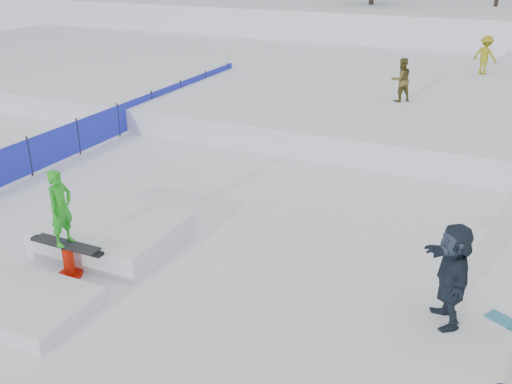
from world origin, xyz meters
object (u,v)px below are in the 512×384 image
at_px(safety_fence, 118,120).
at_px(walker_olive, 401,80).
at_px(jib_rail_feature, 89,248).
at_px(walker_ygreen, 485,55).
at_px(spectator_dark, 451,274).

distance_m(safety_fence, walker_olive, 9.49).
bearing_deg(jib_rail_feature, walker_ygreen, 72.65).
bearing_deg(spectator_dark, safety_fence, -140.81).
bearing_deg(safety_fence, walker_ygreen, 48.11).
xyz_separation_m(safety_fence, walker_olive, (7.86, 5.23, 0.98)).
bearing_deg(spectator_dark, walker_ygreen, 160.36).
distance_m(walker_olive, jib_rail_feature, 12.53).
bearing_deg(safety_fence, spectator_dark, -27.99).
height_order(walker_ygreen, jib_rail_feature, walker_ygreen).
distance_m(walker_olive, spectator_dark, 11.54).
distance_m(safety_fence, spectator_dark, 12.46).
height_order(walker_olive, jib_rail_feature, walker_olive).
distance_m(walker_ygreen, jib_rail_feature, 18.87).
bearing_deg(jib_rail_feature, safety_fence, 123.28).
bearing_deg(walker_ygreen, jib_rail_feature, 98.36).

